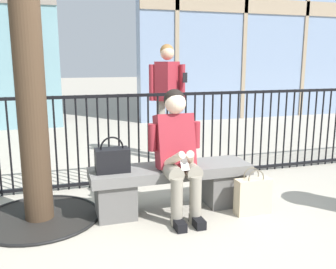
{
  "coord_description": "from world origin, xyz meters",
  "views": [
    {
      "loc": [
        -1.07,
        -3.33,
        1.47
      ],
      "look_at": [
        0.0,
        0.1,
        0.75
      ],
      "focal_mm": 39.32,
      "sensor_mm": 36.0,
      "label": 1
    }
  ],
  "objects_px": {
    "stone_bench": "(171,183)",
    "shopping_bag": "(253,196)",
    "seated_person_with_phone": "(177,149)",
    "handbag_on_bench": "(112,159)",
    "bystander_at_railing": "(167,93)"
  },
  "relations": [
    {
      "from": "seated_person_with_phone",
      "to": "bystander_at_railing",
      "type": "relative_size",
      "value": 0.71
    },
    {
      "from": "seated_person_with_phone",
      "to": "bystander_at_railing",
      "type": "height_order",
      "value": "bystander_at_railing"
    },
    {
      "from": "shopping_bag",
      "to": "bystander_at_railing",
      "type": "bearing_deg",
      "value": 94.92
    },
    {
      "from": "stone_bench",
      "to": "shopping_bag",
      "type": "relative_size",
      "value": 3.51
    },
    {
      "from": "stone_bench",
      "to": "bystander_at_railing",
      "type": "height_order",
      "value": "bystander_at_railing"
    },
    {
      "from": "seated_person_with_phone",
      "to": "handbag_on_bench",
      "type": "distance_m",
      "value": 0.62
    },
    {
      "from": "stone_bench",
      "to": "handbag_on_bench",
      "type": "height_order",
      "value": "handbag_on_bench"
    },
    {
      "from": "shopping_bag",
      "to": "bystander_at_railing",
      "type": "distance_m",
      "value": 2.37
    },
    {
      "from": "stone_bench",
      "to": "shopping_bag",
      "type": "distance_m",
      "value": 0.81
    },
    {
      "from": "stone_bench",
      "to": "shopping_bag",
      "type": "bearing_deg",
      "value": -24.94
    },
    {
      "from": "bystander_at_railing",
      "to": "shopping_bag",
      "type": "bearing_deg",
      "value": -85.08
    },
    {
      "from": "handbag_on_bench",
      "to": "bystander_at_railing",
      "type": "xyz_separation_m",
      "value": [
        1.12,
        1.88,
        0.43
      ]
    },
    {
      "from": "handbag_on_bench",
      "to": "bystander_at_railing",
      "type": "relative_size",
      "value": 0.2
    },
    {
      "from": "handbag_on_bench",
      "to": "bystander_at_railing",
      "type": "height_order",
      "value": "bystander_at_railing"
    },
    {
      "from": "stone_bench",
      "to": "seated_person_with_phone",
      "type": "bearing_deg",
      "value": -80.09
    }
  ]
}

